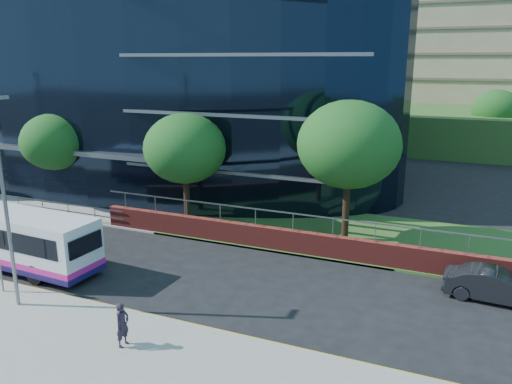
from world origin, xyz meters
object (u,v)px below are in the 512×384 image
at_px(tree_far_d, 349,145).
at_px(city_bus, 8,237).
at_px(tree_dist_e, 496,110).
at_px(tree_far_c, 185,149).
at_px(pedestrian, 122,325).
at_px(streetlight_east, 5,198).
at_px(tree_far_b, 55,142).
at_px(parked_car, 496,286).

height_order(tree_far_d, city_bus, tree_far_d).
bearing_deg(tree_dist_e, tree_far_c, -118.74).
relative_size(tree_far_c, tree_far_d, 0.87).
bearing_deg(tree_far_c, tree_dist_e, 61.26).
height_order(tree_far_c, tree_dist_e, same).
bearing_deg(tree_far_d, tree_dist_e, 75.07).
height_order(tree_far_c, pedestrian, tree_far_c).
bearing_deg(tree_far_d, tree_far_c, -173.66).
height_order(streetlight_east, pedestrian, streetlight_east).
height_order(tree_far_b, tree_far_c, tree_far_c).
relative_size(city_bus, parked_car, 2.51).
xyz_separation_m(tree_far_b, tree_far_d, (19.00, 0.50, 0.98)).
xyz_separation_m(tree_far_d, tree_dist_e, (8.00, 30.00, -0.65)).
height_order(streetlight_east, parked_car, streetlight_east).
height_order(tree_far_b, tree_dist_e, tree_dist_e).
bearing_deg(tree_far_d, streetlight_east, -129.40).
relative_size(tree_far_c, parked_car, 1.65).
bearing_deg(pedestrian, streetlight_east, 84.60).
relative_size(tree_far_d, streetlight_east, 0.93).
bearing_deg(tree_dist_e, parked_car, -91.52).
xyz_separation_m(tree_far_c, city_bus, (-4.74, -8.22, -3.13)).
height_order(tree_far_d, tree_dist_e, tree_far_d).
xyz_separation_m(tree_dist_e, parked_car, (-0.91, -34.35, -3.89)).
height_order(tree_far_b, tree_far_d, tree_far_d).
xyz_separation_m(tree_far_b, streetlight_east, (9.00, -11.67, 0.23)).
xyz_separation_m(tree_far_b, tree_far_c, (10.00, -0.50, 0.33)).
bearing_deg(parked_car, tree_far_c, 82.01).
relative_size(tree_far_b, streetlight_east, 0.76).
xyz_separation_m(tree_far_c, tree_dist_e, (17.00, 31.00, 0.00)).
distance_m(tree_far_c, parked_car, 16.89).
relative_size(tree_far_b, tree_dist_e, 0.93).
distance_m(tree_dist_e, pedestrian, 44.88).
bearing_deg(tree_far_b, city_bus, -58.89).
height_order(tree_dist_e, pedestrian, tree_dist_e).
relative_size(tree_far_d, tree_dist_e, 1.14).
bearing_deg(tree_dist_e, tree_far_d, -104.93).
distance_m(tree_far_d, streetlight_east, 15.77).
distance_m(tree_far_c, city_bus, 9.99).
distance_m(city_bus, pedestrian, 10.05).
bearing_deg(tree_far_c, tree_far_d, 6.34).
xyz_separation_m(tree_dist_e, city_bus, (-21.74, -39.22, -3.13)).
xyz_separation_m(tree_far_b, tree_dist_e, (27.00, 30.50, 0.33)).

